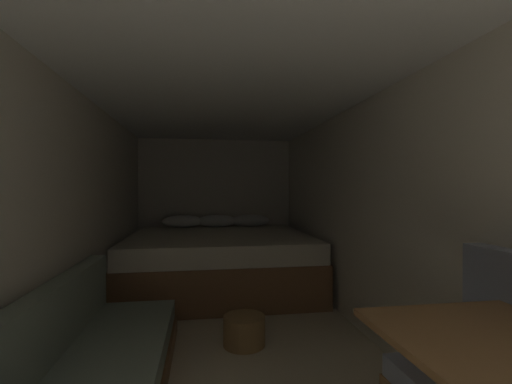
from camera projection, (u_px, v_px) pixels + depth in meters
ground_plane at (231, 354)px, 2.64m from camera, size 7.58×7.58×0.00m
wall_back at (216, 204)px, 5.41m from camera, size 2.43×0.05×2.02m
wall_left at (63, 224)px, 2.44m from camera, size 0.05×5.58×2.02m
wall_right at (377, 219)px, 2.81m from camera, size 0.05×5.58×2.02m
ceiling_slab at (231, 85)px, 2.62m from camera, size 2.43×5.58×0.05m
bed at (219, 260)px, 4.38m from camera, size 2.21×2.00×0.87m
dinette_table at (495, 368)px, 1.14m from camera, size 0.72×0.60×0.78m
wicker_basket at (244, 330)px, 2.78m from camera, size 0.34×0.34×0.23m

